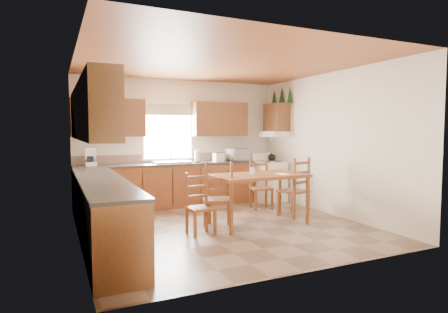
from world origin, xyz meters
name	(u,v)px	position (x,y,z in m)	size (l,w,h in m)	color
floor	(223,226)	(0.00, 0.00, 0.00)	(4.50, 4.50, 0.00)	#7F6750
ceiling	(223,63)	(0.00, 0.00, 2.70)	(4.50, 4.50, 0.00)	#9C5129
wall_left	(77,149)	(-2.25, 0.00, 1.35)	(4.50, 4.50, 0.00)	silver
wall_right	(331,144)	(2.25, 0.00, 1.35)	(4.50, 4.50, 0.00)	silver
wall_back	(181,142)	(0.00, 2.25, 1.35)	(4.50, 4.50, 0.00)	silver
wall_front	(307,153)	(0.00, -2.25, 1.35)	(4.50, 4.50, 0.00)	silver
lower_cab_back	(169,186)	(-0.38, 1.95, 0.44)	(3.75, 0.60, 0.88)	brown
lower_cab_left	(102,213)	(-1.95, -0.15, 0.44)	(0.60, 3.60, 0.88)	brown
counter_back	(168,164)	(-0.38, 1.95, 0.90)	(3.75, 0.63, 0.04)	#3B352E
counter_left	(102,181)	(-1.95, -0.15, 0.90)	(0.63, 3.60, 0.04)	#3B352E
backsplash	(165,158)	(-0.38, 2.24, 1.01)	(3.75, 0.01, 0.18)	#886857
upper_cab_back_left	(108,118)	(-1.55, 2.08, 1.85)	(1.41, 0.33, 0.75)	brown
upper_cab_back_right	(220,119)	(0.86, 2.08, 1.85)	(1.25, 0.33, 0.75)	brown
upper_cab_left	(90,112)	(-2.08, -0.15, 1.85)	(0.33, 3.60, 0.75)	brown
upper_cab_stove	(277,117)	(2.08, 1.65, 1.90)	(0.33, 0.62, 0.62)	brown
range_hood	(275,134)	(2.03, 1.65, 1.52)	(0.44, 0.62, 0.12)	white
window_frame	(168,133)	(-0.30, 2.22, 1.55)	(1.13, 0.02, 1.18)	white
window_pane	(168,133)	(-0.30, 2.21, 1.55)	(1.05, 0.01, 1.10)	white
window_valance	(168,110)	(-0.30, 2.19, 2.05)	(1.19, 0.01, 0.24)	#4D7141
sink_basin	(172,162)	(-0.30, 1.95, 0.94)	(0.75, 0.45, 0.04)	silver
pine_decal_a	(290,95)	(2.21, 1.33, 2.38)	(0.22, 0.22, 0.36)	#184321
pine_decal_b	(282,95)	(2.21, 1.65, 2.42)	(0.22, 0.22, 0.36)	#184321
pine_decal_c	(274,97)	(2.21, 1.97, 2.38)	(0.22, 0.22, 0.36)	#184321
stove	(269,182)	(1.88, 1.61, 0.44)	(0.60, 0.62, 0.89)	white
coffeemaker	(91,156)	(-1.90, 1.98, 1.11)	(0.22, 0.26, 0.37)	white
paper_towel	(197,156)	(0.24, 1.91, 1.05)	(0.11, 0.11, 0.25)	white
toaster	(218,157)	(0.76, 1.93, 1.01)	(0.23, 0.14, 0.18)	white
microwave	(238,155)	(1.24, 1.91, 1.06)	(0.45, 0.33, 0.27)	white
dining_table	(258,199)	(0.62, -0.09, 0.43)	(1.60, 0.91, 0.86)	brown
chair_near_left	(218,195)	(-0.14, -0.08, 0.55)	(0.46, 0.44, 1.10)	brown
chair_near_right	(293,187)	(1.49, 0.13, 0.55)	(0.46, 0.44, 1.10)	brown
chair_far_left	(201,204)	(-0.51, -0.27, 0.47)	(0.39, 0.37, 0.94)	brown
chair_far_right	(261,185)	(1.30, 0.98, 0.49)	(0.41, 0.39, 0.97)	brown
table_paper	(282,174)	(1.01, -0.23, 0.86)	(0.20, 0.26, 0.00)	white
table_card	(253,171)	(0.52, -0.06, 0.92)	(0.09, 0.02, 0.12)	white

